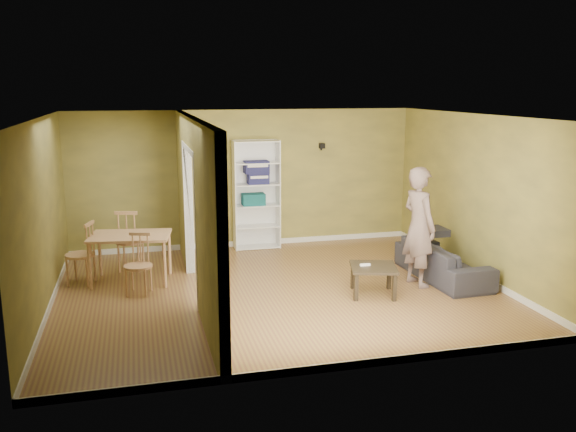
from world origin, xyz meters
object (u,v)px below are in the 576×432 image
object	(u,v)px
chair_left	(80,253)
sofa	(443,256)
person	(419,216)
coffee_table	(373,270)
chair_near	(138,265)
dining_table	(130,240)
chair_far	(130,239)
bookshelf	(256,194)

from	to	relation	value
chair_left	sofa	bearing A→B (deg)	96.43
person	coffee_table	size ratio (longest dim) A/B	3.29
chair_near	dining_table	bearing A→B (deg)	116.61
dining_table	chair_left	world-z (taller)	chair_left
sofa	coffee_table	world-z (taller)	sofa
sofa	chair_far	world-z (taller)	chair_far
person	bookshelf	xyz separation A→B (m)	(-1.98, 2.84, -0.06)
coffee_table	chair_near	world-z (taller)	chair_near
person	chair_left	distance (m)	5.25
chair_left	bookshelf	bearing A→B (deg)	134.18
chair_near	chair_far	distance (m)	1.30
dining_table	chair_far	size ratio (longest dim) A/B	1.16
sofa	coffee_table	size ratio (longest dim) A/B	2.97
coffee_table	dining_table	bearing A→B (deg)	156.30
sofa	chair_left	xyz separation A→B (m)	(-5.60, 1.09, 0.12)
bookshelf	chair_near	bearing A→B (deg)	-134.61
chair_left	chair_near	distance (m)	1.11
dining_table	chair_left	distance (m)	0.79
sofa	chair_left	distance (m)	5.71
chair_left	chair_far	distance (m)	0.97
bookshelf	chair_far	distance (m)	2.56
coffee_table	chair_far	xyz separation A→B (m)	(-3.46, 2.17, 0.15)
chair_left	coffee_table	bearing A→B (deg)	87.00
bookshelf	coffee_table	size ratio (longest dim) A/B	3.11
chair_far	coffee_table	bearing A→B (deg)	162.21
person	coffee_table	xyz separation A→B (m)	(-0.84, -0.28, -0.71)
person	coffee_table	world-z (taller)	person
person	dining_table	distance (m)	4.48
dining_table	coffee_table	bearing A→B (deg)	-23.70
sofa	chair_near	world-z (taller)	chair_near
person	coffee_table	distance (m)	1.13
dining_table	chair_left	xyz separation A→B (m)	(-0.76, 0.06, -0.18)
bookshelf	dining_table	distance (m)	2.84
dining_table	chair_left	bearing A→B (deg)	175.73
coffee_table	chair_far	size ratio (longest dim) A/B	0.63
chair_far	chair_left	bearing A→B (deg)	52.83
chair_left	chair_far	size ratio (longest dim) A/B	0.95
dining_table	bookshelf	bearing A→B (deg)	34.75
dining_table	sofa	bearing A→B (deg)	-12.08
chair_left	chair_near	world-z (taller)	chair_left
bookshelf	coffee_table	bearing A→B (deg)	-69.97
coffee_table	dining_table	xyz separation A→B (m)	(-3.45, 1.52, 0.31)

